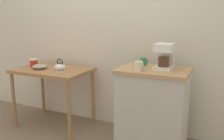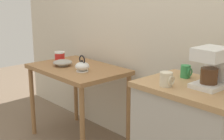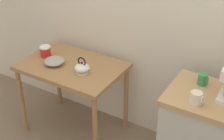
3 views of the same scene
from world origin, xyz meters
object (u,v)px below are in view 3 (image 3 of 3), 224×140
object	(u,v)px
teakettle	(82,68)
mug_tall_green	(203,79)
canister_enamel	(45,51)
mug_small_cream	(196,98)
bowl_stoneware	(54,61)

from	to	relation	value
teakettle	mug_tall_green	bearing A→B (deg)	9.15
canister_enamel	mug_small_cream	xyz separation A→B (m)	(1.52, -0.18, 0.12)
bowl_stoneware	mug_tall_green	size ratio (longest dim) A/B	2.10
canister_enamel	mug_small_cream	world-z (taller)	mug_small_cream
mug_small_cream	canister_enamel	bearing A→B (deg)	173.42
mug_small_cream	bowl_stoneware	bearing A→B (deg)	175.95
bowl_stoneware	canister_enamel	size ratio (longest dim) A/B	1.80
bowl_stoneware	mug_tall_green	bearing A→B (deg)	7.36
mug_small_cream	mug_tall_green	bearing A→B (deg)	98.21
bowl_stoneware	mug_small_cream	world-z (taller)	mug_small_cream
teakettle	canister_enamel	distance (m)	0.49
canister_enamel	teakettle	bearing A→B (deg)	-8.52
bowl_stoneware	mug_small_cream	bearing A→B (deg)	-4.05
teakettle	canister_enamel	world-z (taller)	teakettle
mug_tall_green	bowl_stoneware	bearing A→B (deg)	-172.64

